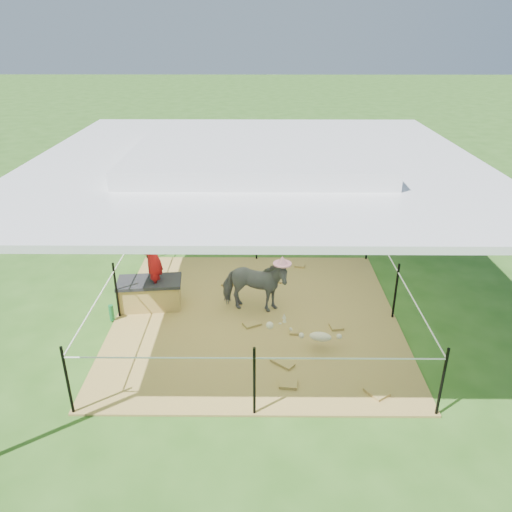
{
  "coord_description": "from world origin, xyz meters",
  "views": [
    {
      "loc": [
        0.05,
        -7.04,
        4.39
      ],
      "look_at": [
        0.0,
        0.6,
        0.85
      ],
      "focal_mm": 35.0,
      "sensor_mm": 36.0,
      "label": 1
    }
  ],
  "objects_px": {
    "foal": "(320,335)",
    "distant_person": "(322,169)",
    "picnic_table_near": "(297,163)",
    "picnic_table_far": "(421,157)",
    "pony": "(254,286)",
    "straw_bale": "(150,295)",
    "woman": "(152,251)",
    "green_bottle": "(111,313)",
    "trash_barrel": "(412,185)"
  },
  "relations": [
    {
      "from": "straw_bale",
      "to": "distant_person",
      "type": "bearing_deg",
      "value": 62.21
    },
    {
      "from": "green_bottle",
      "to": "trash_barrel",
      "type": "xyz_separation_m",
      "value": [
        6.54,
        6.22,
        0.29
      ]
    },
    {
      "from": "straw_bale",
      "to": "pony",
      "type": "height_order",
      "value": "pony"
    },
    {
      "from": "straw_bale",
      "to": "foal",
      "type": "distance_m",
      "value": 3.0
    },
    {
      "from": "trash_barrel",
      "to": "distant_person",
      "type": "xyz_separation_m",
      "value": [
        -2.32,
        1.18,
        0.13
      ]
    },
    {
      "from": "foal",
      "to": "woman",
      "type": "bearing_deg",
      "value": 165.88
    },
    {
      "from": "trash_barrel",
      "to": "straw_bale",
      "type": "bearing_deg",
      "value": -136.05
    },
    {
      "from": "picnic_table_near",
      "to": "woman",
      "type": "bearing_deg",
      "value": -92.6
    },
    {
      "from": "pony",
      "to": "trash_barrel",
      "type": "relative_size",
      "value": 1.23
    },
    {
      "from": "foal",
      "to": "straw_bale",
      "type": "bearing_deg",
      "value": 166.68
    },
    {
      "from": "woman",
      "to": "trash_barrel",
      "type": "bearing_deg",
      "value": 128.39
    },
    {
      "from": "straw_bale",
      "to": "picnic_table_near",
      "type": "height_order",
      "value": "picnic_table_near"
    },
    {
      "from": "foal",
      "to": "pony",
      "type": "bearing_deg",
      "value": 142.64
    },
    {
      "from": "green_bottle",
      "to": "picnic_table_near",
      "type": "bearing_deg",
      "value": 67.86
    },
    {
      "from": "woman",
      "to": "distant_person",
      "type": "height_order",
      "value": "woman"
    },
    {
      "from": "straw_bale",
      "to": "woman",
      "type": "relative_size",
      "value": 0.83
    },
    {
      "from": "trash_barrel",
      "to": "picnic_table_far",
      "type": "bearing_deg",
      "value": 69.67
    },
    {
      "from": "pony",
      "to": "picnic_table_far",
      "type": "bearing_deg",
      "value": -21.98
    },
    {
      "from": "picnic_table_far",
      "to": "distant_person",
      "type": "xyz_separation_m",
      "value": [
        -3.56,
        -2.15,
        0.18
      ]
    },
    {
      "from": "pony",
      "to": "picnic_table_near",
      "type": "height_order",
      "value": "pony"
    },
    {
      "from": "picnic_table_near",
      "to": "distant_person",
      "type": "xyz_separation_m",
      "value": [
        0.62,
        -1.42,
        0.19
      ]
    },
    {
      "from": "woman",
      "to": "distant_person",
      "type": "distance_m",
      "value": 7.84
    },
    {
      "from": "straw_bale",
      "to": "trash_barrel",
      "type": "bearing_deg",
      "value": 43.95
    },
    {
      "from": "straw_bale",
      "to": "picnic_table_far",
      "type": "distance_m",
      "value": 11.63
    },
    {
      "from": "straw_bale",
      "to": "green_bottle",
      "type": "height_order",
      "value": "straw_bale"
    },
    {
      "from": "green_bottle",
      "to": "picnic_table_far",
      "type": "height_order",
      "value": "picnic_table_far"
    },
    {
      "from": "green_bottle",
      "to": "distant_person",
      "type": "relative_size",
      "value": 0.24
    },
    {
      "from": "foal",
      "to": "distant_person",
      "type": "height_order",
      "value": "distant_person"
    },
    {
      "from": "woman",
      "to": "pony",
      "type": "distance_m",
      "value": 1.76
    },
    {
      "from": "straw_bale",
      "to": "distant_person",
      "type": "xyz_separation_m",
      "value": [
        3.67,
        6.96,
        0.33
      ]
    },
    {
      "from": "foal",
      "to": "distant_person",
      "type": "distance_m",
      "value": 8.25
    },
    {
      "from": "picnic_table_near",
      "to": "picnic_table_far",
      "type": "xyz_separation_m",
      "value": [
        4.18,
        0.73,
        0.02
      ]
    },
    {
      "from": "picnic_table_near",
      "to": "distant_person",
      "type": "relative_size",
      "value": 1.6
    },
    {
      "from": "trash_barrel",
      "to": "woman",
      "type": "bearing_deg",
      "value": -135.57
    },
    {
      "from": "woman",
      "to": "foal",
      "type": "relative_size",
      "value": 1.32
    },
    {
      "from": "straw_bale",
      "to": "pony",
      "type": "distance_m",
      "value": 1.78
    },
    {
      "from": "straw_bale",
      "to": "picnic_table_near",
      "type": "relative_size",
      "value": 0.53
    },
    {
      "from": "green_bottle",
      "to": "picnic_table_far",
      "type": "xyz_separation_m",
      "value": [
        7.78,
        9.56,
        0.24
      ]
    },
    {
      "from": "trash_barrel",
      "to": "picnic_table_near",
      "type": "relative_size",
      "value": 0.49
    },
    {
      "from": "foal",
      "to": "picnic_table_far",
      "type": "bearing_deg",
      "value": 77.41
    },
    {
      "from": "straw_bale",
      "to": "foal",
      "type": "xyz_separation_m",
      "value": [
        2.74,
        -1.23,
        0.03
      ]
    },
    {
      "from": "pony",
      "to": "picnic_table_far",
      "type": "distance_m",
      "value": 10.74
    },
    {
      "from": "straw_bale",
      "to": "picnic_table_far",
      "type": "xyz_separation_m",
      "value": [
        7.23,
        9.11,
        0.16
      ]
    },
    {
      "from": "straw_bale",
      "to": "foal",
      "type": "height_order",
      "value": "foal"
    },
    {
      "from": "pony",
      "to": "straw_bale",
      "type": "bearing_deg",
      "value": 94.29
    },
    {
      "from": "foal",
      "to": "picnic_table_far",
      "type": "distance_m",
      "value": 11.27
    },
    {
      "from": "green_bottle",
      "to": "distant_person",
      "type": "bearing_deg",
      "value": 60.35
    },
    {
      "from": "straw_bale",
      "to": "woman",
      "type": "distance_m",
      "value": 0.82
    },
    {
      "from": "straw_bale",
      "to": "green_bottle",
      "type": "relative_size",
      "value": 3.6
    },
    {
      "from": "green_bottle",
      "to": "pony",
      "type": "xyz_separation_m",
      "value": [
        2.31,
        0.32,
        0.33
      ]
    }
  ]
}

